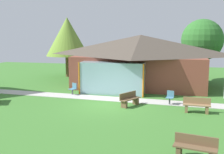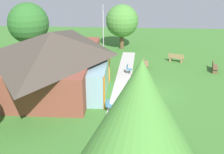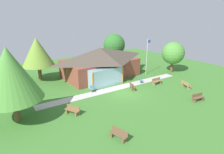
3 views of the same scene
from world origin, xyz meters
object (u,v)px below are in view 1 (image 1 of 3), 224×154
bench_mid_right (197,106)px  patio_chair_lawn_spare (170,98)px  tree_behind_pavilion_right (202,40)px  pavilion (139,60)px  bench_rear_near_path (130,100)px  tree_behind_pavilion_left (67,37)px  patio_chair_west (73,89)px  bench_front_right (195,148)px

bench_mid_right → patio_chair_lawn_spare: bearing=-42.1°
tree_behind_pavilion_right → patio_chair_lawn_spare: bearing=-105.1°
pavilion → bench_rear_near_path: size_ratio=7.51×
pavilion → tree_behind_pavilion_right: bearing=34.7°
tree_behind_pavilion_left → patio_chair_west: bearing=-65.6°
patio_chair_west → bench_rear_near_path: bearing=-177.4°
bench_rear_near_path → patio_chair_west: patio_chair_west is taller
bench_mid_right → pavilion: bearing=-56.9°
tree_behind_pavilion_left → bench_front_right: bearing=-55.4°
pavilion → patio_chair_west: (-4.19, -4.52, -1.81)m
bench_rear_near_path → patio_chair_lawn_spare: (2.40, 0.94, 0.01)m
bench_rear_near_path → patio_chair_west: bearing=-85.1°
bench_rear_near_path → bench_front_right: size_ratio=0.97×
tree_behind_pavilion_right → tree_behind_pavilion_left: (-13.09, -0.11, 0.28)m
bench_front_right → patio_chair_west: 11.89m
bench_mid_right → tree_behind_pavilion_right: 11.43m
bench_mid_right → patio_chair_west: size_ratio=1.77×
bench_mid_right → tree_behind_pavilion_left: size_ratio=0.25×
patio_chair_lawn_spare → patio_chair_west: size_ratio=1.00×
bench_rear_near_path → tree_behind_pavilion_right: size_ratio=0.27×
pavilion → bench_rear_near_path: bearing=-87.3°
tree_behind_pavilion_right → tree_behind_pavilion_left: size_ratio=0.95×
pavilion → tree_behind_pavilion_left: (-7.84, 3.53, 1.84)m
bench_front_right → tree_behind_pavilion_right: (1.45, 16.97, 3.40)m
bench_front_right → patio_chair_west: (-7.99, 8.81, 0.01)m
patio_chair_lawn_spare → patio_chair_west: bearing=1.9°
patio_chair_lawn_spare → tree_behind_pavilion_left: 14.51m
bench_front_right → tree_behind_pavilion_right: bearing=-83.5°
patio_chair_west → tree_behind_pavilion_right: tree_behind_pavilion_right is taller
bench_mid_right → bench_rear_near_path: bearing=-5.5°
patio_chair_lawn_spare → tree_behind_pavilion_right: tree_behind_pavilion_right is taller
bench_front_right → patio_chair_lawn_spare: patio_chair_lawn_spare is taller
bench_front_right → patio_chair_west: size_ratio=1.81×
patio_chair_lawn_spare → patio_chair_west: 7.01m
pavilion → bench_front_right: (3.80, -13.33, -1.83)m
bench_mid_right → patio_chair_lawn_spare: patio_chair_lawn_spare is taller
tree_behind_pavilion_right → tree_behind_pavilion_left: tree_behind_pavilion_left is taller
pavilion → tree_behind_pavilion_right: 6.58m
bench_rear_near_path → tree_behind_pavilion_right: bearing=-175.2°
bench_front_right → patio_chair_west: bearing=-36.4°
pavilion → patio_chair_west: bearing=-132.8°
bench_rear_near_path → bench_front_right: 7.52m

